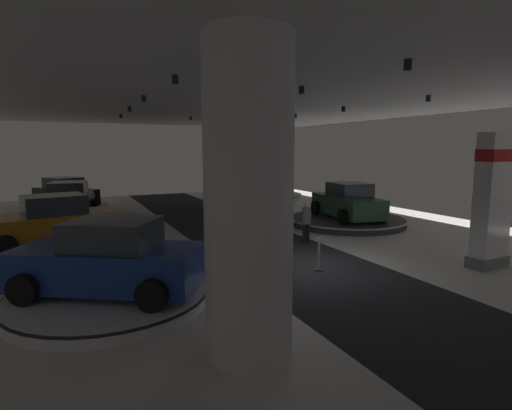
# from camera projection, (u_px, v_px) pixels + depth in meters

# --- Properties ---
(ground) EXTENTS (24.00, 44.00, 0.06)m
(ground) POSITION_uv_depth(u_px,v_px,m) (305.00, 267.00, 12.39)
(ground) COLOR silver
(ceiling_with_spotlights) EXTENTS (24.00, 44.00, 0.39)m
(ceiling_with_spotlights) POSITION_uv_depth(u_px,v_px,m) (309.00, 82.00, 11.60)
(ceiling_with_spotlights) COLOR silver
(column_right) EXTENTS (1.58, 1.58, 5.50)m
(column_right) POSITION_uv_depth(u_px,v_px,m) (278.00, 164.00, 22.45)
(column_right) COLOR #ADADB2
(column_right) RESTS_ON ground
(column_left) EXTENTS (1.54, 1.54, 5.50)m
(column_left) POSITION_uv_depth(u_px,v_px,m) (249.00, 200.00, 6.83)
(column_left) COLOR silver
(column_left) RESTS_ON ground
(brand_sign_pylon) EXTENTS (1.28, 0.68, 4.10)m
(brand_sign_pylon) POSITION_uv_depth(u_px,v_px,m) (492.00, 199.00, 12.05)
(brand_sign_pylon) COLOR slate
(brand_sign_pylon) RESTS_ON ground
(display_platform_deep_left) EXTENTS (4.69, 4.69, 0.24)m
(display_platform_deep_left) POSITION_uv_depth(u_px,v_px,m) (66.00, 208.00, 23.64)
(display_platform_deep_left) COLOR #B7B7BC
(display_platform_deep_left) RESTS_ON ground
(display_car_deep_left) EXTENTS (3.68, 4.54, 1.71)m
(display_car_deep_left) POSITION_uv_depth(u_px,v_px,m) (65.00, 193.00, 23.53)
(display_car_deep_left) COLOR black
(display_car_deep_left) RESTS_ON display_platform_deep_left
(display_platform_deep_right) EXTENTS (5.68, 5.68, 0.36)m
(display_platform_deep_right) POSITION_uv_depth(u_px,v_px,m) (262.00, 196.00, 29.19)
(display_platform_deep_right) COLOR #B7B7BC
(display_platform_deep_right) RESTS_ON ground
(display_car_deep_right) EXTENTS (4.55, 3.18, 1.71)m
(display_car_deep_right) POSITION_uv_depth(u_px,v_px,m) (262.00, 183.00, 29.04)
(display_car_deep_right) COLOR #2D5638
(display_car_deep_right) RESTS_ON display_platform_deep_right
(display_platform_far_left) EXTENTS (5.99, 5.99, 0.34)m
(display_platform_far_left) POSITION_uv_depth(u_px,v_px,m) (70.00, 220.00, 19.30)
(display_platform_far_left) COLOR #B7B7BC
(display_platform_far_left) RESTS_ON ground
(display_car_far_left) EXTENTS (2.76, 4.43, 1.71)m
(display_car_far_left) POSITION_uv_depth(u_px,v_px,m) (69.00, 202.00, 19.20)
(display_car_far_left) COLOR black
(display_car_far_left) RESTS_ON display_platform_far_left
(display_platform_mid_left) EXTENTS (4.85, 4.85, 0.35)m
(display_platform_mid_left) POSITION_uv_depth(u_px,v_px,m) (52.00, 249.00, 13.84)
(display_platform_mid_left) COLOR #333338
(display_platform_mid_left) RESTS_ON ground
(display_car_mid_left) EXTENTS (4.48, 2.89, 1.71)m
(display_car_mid_left) POSITION_uv_depth(u_px,v_px,m) (51.00, 222.00, 13.73)
(display_car_mid_left) COLOR #B77519
(display_car_mid_left) RESTS_ON display_platform_mid_left
(display_platform_mid_right) EXTENTS (5.59, 5.59, 0.31)m
(display_platform_mid_right) POSITION_uv_depth(u_px,v_px,m) (347.00, 221.00, 19.32)
(display_platform_mid_right) COLOR #333338
(display_platform_mid_right) RESTS_ON ground
(display_car_mid_right) EXTENTS (2.74, 4.43, 1.71)m
(display_car_mid_right) POSITION_uv_depth(u_px,v_px,m) (348.00, 202.00, 19.17)
(display_car_mid_right) COLOR #2D5638
(display_car_mid_right) RESTS_ON display_platform_mid_right
(display_platform_near_left) EXTENTS (4.61, 4.61, 0.31)m
(display_platform_near_left) POSITION_uv_depth(u_px,v_px,m) (110.00, 297.00, 9.38)
(display_platform_near_left) COLOR silver
(display_platform_near_left) RESTS_ON ground
(display_car_near_left) EXTENTS (4.51, 3.76, 1.71)m
(display_car_near_left) POSITION_uv_depth(u_px,v_px,m) (109.00, 260.00, 9.25)
(display_car_near_left) COLOR navy
(display_car_near_left) RESTS_ON display_platform_near_left
(visitor_walking_near) EXTENTS (0.32, 0.32, 1.59)m
(visitor_walking_near) POSITION_uv_depth(u_px,v_px,m) (306.00, 220.00, 15.41)
(visitor_walking_near) COLOR black
(visitor_walking_near) RESTS_ON ground
(stanchion_a) EXTENTS (0.28, 0.28, 1.01)m
(stanchion_a) POSITION_uv_depth(u_px,v_px,m) (319.00, 258.00, 11.96)
(stanchion_a) COLOR #333338
(stanchion_a) RESTS_ON ground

